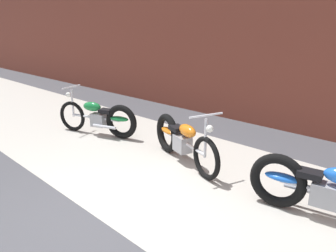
# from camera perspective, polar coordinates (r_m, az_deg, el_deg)

# --- Properties ---
(ground_plane) EXTENTS (80.00, 80.00, 0.00)m
(ground_plane) POSITION_cam_1_polar(r_m,az_deg,el_deg) (4.17, -12.12, -15.95)
(ground_plane) COLOR #47474C
(sidewalk_slab) EXTENTS (36.00, 3.50, 0.01)m
(sidewalk_slab) POSITION_cam_1_polar(r_m,az_deg,el_deg) (5.20, 4.16, -8.57)
(sidewalk_slab) COLOR #B2ADA3
(sidewalk_slab) RESTS_ON ground
(motorcycle_green) EXTENTS (1.93, 0.88, 1.03)m
(motorcycle_green) POSITION_cam_1_polar(r_m,az_deg,el_deg) (7.03, -11.72, 1.46)
(motorcycle_green) COLOR black
(motorcycle_green) RESTS_ON ground
(motorcycle_orange) EXTENTS (1.94, 0.86, 1.03)m
(motorcycle_orange) POSITION_cam_1_polar(r_m,az_deg,el_deg) (5.57, 2.19, -2.34)
(motorcycle_orange) COLOR black
(motorcycle_orange) RESTS_ON ground
(motorcycle_blue) EXTENTS (1.99, 0.62, 1.03)m
(motorcycle_blue) POSITION_cam_1_polar(r_m,az_deg,el_deg) (4.32, 25.30, -10.04)
(motorcycle_blue) COLOR black
(motorcycle_blue) RESTS_ON ground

